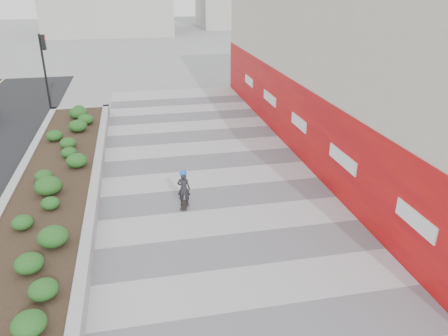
% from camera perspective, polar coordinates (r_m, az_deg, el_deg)
% --- Properties ---
extents(ground, '(160.00, 160.00, 0.00)m').
position_cam_1_polar(ground, '(11.00, 4.57, -15.70)').
color(ground, gray).
rests_on(ground, ground).
extents(walkway, '(8.00, 36.00, 0.01)m').
position_cam_1_polar(walkway, '(13.37, 1.01, -7.70)').
color(walkway, '#A8A8AD').
rests_on(walkway, ground).
extents(building, '(6.04, 24.08, 8.00)m').
position_cam_1_polar(building, '(19.80, 17.70, 13.93)').
color(building, beige).
rests_on(building, ground).
extents(planter, '(3.00, 18.00, 0.90)m').
position_cam_1_polar(planter, '(16.74, -20.89, -0.99)').
color(planter, '#9E9EA0').
rests_on(planter, ground).
extents(traffic_signal_near, '(0.33, 0.28, 4.20)m').
position_cam_1_polar(traffic_signal_near, '(26.38, -22.39, 12.79)').
color(traffic_signal_near, black).
rests_on(traffic_signal_near, ground).
extents(manhole_cover, '(0.44, 0.44, 0.01)m').
position_cam_1_polar(manhole_cover, '(13.47, 3.10, -7.47)').
color(manhole_cover, '#595654').
rests_on(manhole_cover, ground).
extents(skateboarder, '(0.49, 0.75, 1.32)m').
position_cam_1_polar(skateboarder, '(14.24, -5.28, -2.67)').
color(skateboarder, beige).
rests_on(skateboarder, ground).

